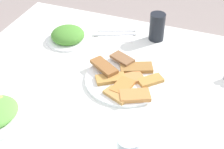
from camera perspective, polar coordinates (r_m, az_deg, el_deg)
dining_table at (r=1.31m, az=-1.36°, el=-3.42°), size 1.13×0.96×0.71m
pide_platter at (r=1.25m, az=2.18°, el=-0.78°), size 0.30×0.29×0.04m
salad_plate_rice at (r=1.49m, az=-7.44°, el=6.48°), size 0.19×0.19×0.06m
soda_can at (r=1.48m, az=7.59°, el=7.97°), size 0.09×0.09×0.12m
paper_napkin at (r=1.54m, az=0.71°, el=7.01°), size 0.19×0.19×0.00m
fork at (r=1.55m, az=0.94°, el=7.46°), size 0.16×0.07×0.00m
spoon at (r=1.52m, az=0.47°, el=6.81°), size 0.18×0.09×0.00m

